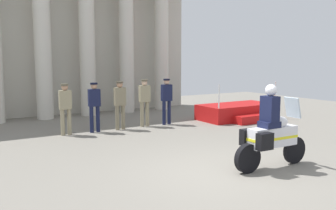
# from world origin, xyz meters

# --- Properties ---
(ground_plane) EXTENTS (28.00, 28.00, 0.00)m
(ground_plane) POSITION_xyz_m (0.00, 0.00, 0.00)
(ground_plane) COLOR gray
(colonnade_backdrop) EXTENTS (12.50, 1.51, 7.05)m
(colonnade_backdrop) POSITION_xyz_m (-0.69, 9.80, 3.63)
(colonnade_backdrop) COLOR beige
(colonnade_backdrop) RESTS_ON ground_plane
(reviewing_stand) EXTENTS (3.12, 2.01, 1.51)m
(reviewing_stand) POSITION_xyz_m (5.02, 5.08, 0.29)
(reviewing_stand) COLOR #B71414
(reviewing_stand) RESTS_ON ground_plane
(officer_in_row_0) EXTENTS (0.40, 0.26, 1.66)m
(officer_in_row_0) POSITION_xyz_m (-1.80, 5.65, 0.98)
(officer_in_row_0) COLOR gray
(officer_in_row_0) RESTS_ON ground_plane
(officer_in_row_1) EXTENTS (0.40, 0.26, 1.66)m
(officer_in_row_1) POSITION_xyz_m (-0.85, 5.60, 0.98)
(officer_in_row_1) COLOR #141938
(officer_in_row_1) RESTS_ON ground_plane
(officer_in_row_2) EXTENTS (0.40, 0.26, 1.68)m
(officer_in_row_2) POSITION_xyz_m (0.07, 5.59, 0.99)
(officer_in_row_2) COLOR #7A7056
(officer_in_row_2) RESTS_ON ground_plane
(officer_in_row_3) EXTENTS (0.40, 0.26, 1.70)m
(officer_in_row_3) POSITION_xyz_m (1.07, 5.67, 1.01)
(officer_in_row_3) COLOR gray
(officer_in_row_3) RESTS_ON ground_plane
(officer_in_row_4) EXTENTS (0.40, 0.26, 1.71)m
(officer_in_row_4) POSITION_xyz_m (1.95, 5.59, 1.01)
(officer_in_row_4) COLOR #141938
(officer_in_row_4) RESTS_ON ground_plane
(motorcycle_with_rider) EXTENTS (2.09, 0.71, 1.90)m
(motorcycle_with_rider) POSITION_xyz_m (1.07, -0.31, 0.79)
(motorcycle_with_rider) COLOR black
(motorcycle_with_rider) RESTS_ON ground_plane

